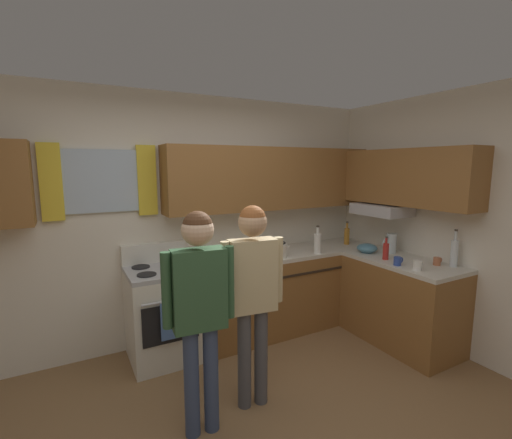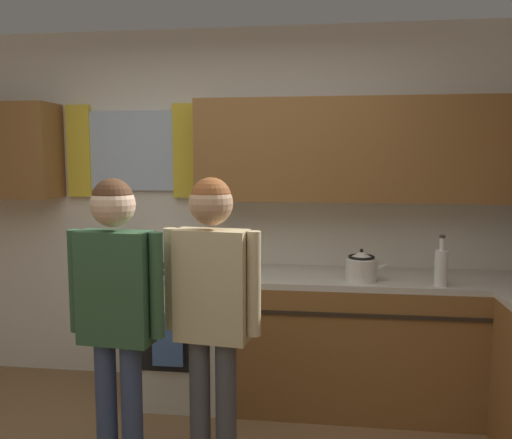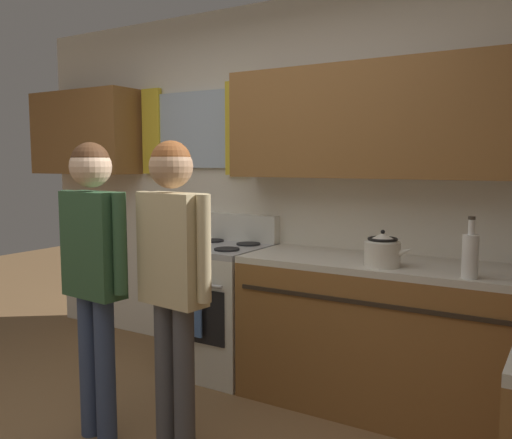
{
  "view_description": "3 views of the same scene",
  "coord_description": "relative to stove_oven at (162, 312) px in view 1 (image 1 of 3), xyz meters",
  "views": [
    {
      "loc": [
        -1.07,
        -1.75,
        1.87
      ],
      "look_at": [
        0.44,
        1.01,
        1.39
      ],
      "focal_mm": 24.86,
      "sensor_mm": 36.0,
      "label": 1
    },
    {
      "loc": [
        0.69,
        -1.98,
        1.68
      ],
      "look_at": [
        0.3,
        0.94,
        1.33
      ],
      "focal_mm": 37.28,
      "sensor_mm": 36.0,
      "label": 2
    },
    {
      "loc": [
        1.83,
        -1.51,
        1.48
      ],
      "look_at": [
        0.37,
        0.93,
        1.18
      ],
      "focal_mm": 37.59,
      "sensor_mm": 36.0,
      "label": 3
    }
  ],
  "objects": [
    {
      "name": "adult_left",
      "position": [
        -0.01,
        -1.13,
        0.53
      ],
      "size": [
        0.49,
        0.21,
        1.58
      ],
      "color": "#38476B",
      "rests_on": "ground"
    },
    {
      "name": "adult_in_plaid",
      "position": [
        0.44,
        -1.04,
        0.53
      ],
      "size": [
        0.49,
        0.21,
        1.59
      ],
      "color": "#4C4C51",
      "rests_on": "ground"
    },
    {
      "name": "stove_oven",
      "position": [
        0.0,
        0.0,
        0.0
      ],
      "size": [
        0.63,
        0.67,
        1.1
      ],
      "color": "silver",
      "rests_on": "ground"
    },
    {
      "name": "bottle_tall_clear",
      "position": [
        2.52,
        -1.29,
        0.57
      ],
      "size": [
        0.07,
        0.07,
        0.37
      ],
      "color": "silver",
      "rests_on": "kitchen_counter_run"
    },
    {
      "name": "cup_terracotta",
      "position": [
        2.43,
        -1.18,
        0.47
      ],
      "size": [
        0.11,
        0.07,
        0.08
      ],
      "color": "#B76642",
      "rests_on": "kitchen_counter_run"
    },
    {
      "name": "back_wall_unit",
      "position": [
        0.38,
        0.27,
        1.0
      ],
      "size": [
        4.6,
        0.42,
        2.6
      ],
      "color": "silver",
      "rests_on": "ground"
    },
    {
      "name": "bottle_sauce_red",
      "position": [
        2.15,
        -0.79,
        0.53
      ],
      "size": [
        0.06,
        0.06,
        0.25
      ],
      "color": "red",
      "rests_on": "kitchen_counter_run"
    },
    {
      "name": "kitchen_counter_run",
      "position": [
        1.75,
        -0.31,
        -0.02
      ],
      "size": [
        2.27,
        1.79,
        0.9
      ],
      "color": "brown",
      "rests_on": "ground"
    },
    {
      "name": "water_pitcher",
      "position": [
        2.43,
        -0.61,
        0.54
      ],
      "size": [
        0.19,
        0.11,
        0.22
      ],
      "color": "silver",
      "rests_on": "kitchen_counter_run"
    },
    {
      "name": "mug_ceramic_white",
      "position": [
        2.1,
        -1.21,
        0.48
      ],
      "size": [
        0.13,
        0.08,
        0.09
      ],
      "color": "white",
      "rests_on": "kitchen_counter_run"
    },
    {
      "name": "mixing_bowl",
      "position": [
        2.21,
        -0.48,
        0.48
      ],
      "size": [
        0.22,
        0.22,
        0.1
      ],
      "color": "teal",
      "rests_on": "kitchen_counter_run"
    },
    {
      "name": "mug_cobalt_blue",
      "position": [
        2.08,
        -1.0,
        0.48
      ],
      "size": [
        0.11,
        0.07,
        0.08
      ],
      "color": "#2D479E",
      "rests_on": "kitchen_counter_run"
    },
    {
      "name": "right_wall_unit",
      "position": [
        2.6,
        -1.46,
        0.94
      ],
      "size": [
        0.52,
        4.05,
        2.6
      ],
      "color": "silver",
      "rests_on": "ground"
    },
    {
      "name": "bottle_milk_white",
      "position": [
        1.69,
        -0.24,
        0.55
      ],
      "size": [
        0.08,
        0.08,
        0.31
      ],
      "color": "white",
      "rests_on": "kitchen_counter_run"
    },
    {
      "name": "stovetop_kettle",
      "position": [
        1.22,
        -0.16,
        0.53
      ],
      "size": [
        0.27,
        0.2,
        0.21
      ],
      "color": "silver",
      "rests_on": "kitchen_counter_run"
    },
    {
      "name": "bottle_oil_amber",
      "position": [
        2.3,
        -0.05,
        0.54
      ],
      "size": [
        0.06,
        0.06,
        0.29
      ],
      "color": "#B27223",
      "rests_on": "kitchen_counter_run"
    }
  ]
}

